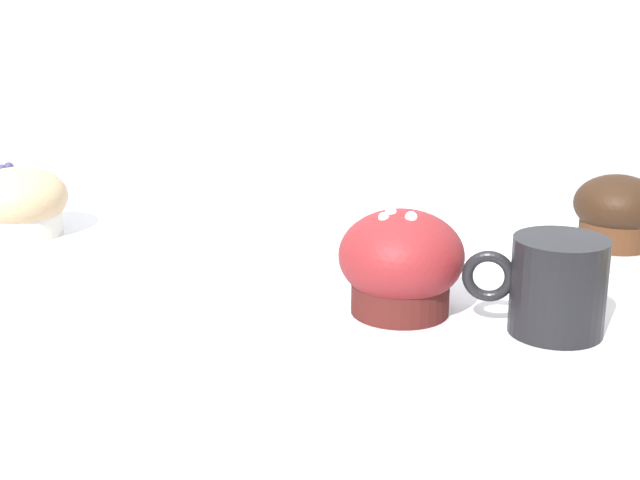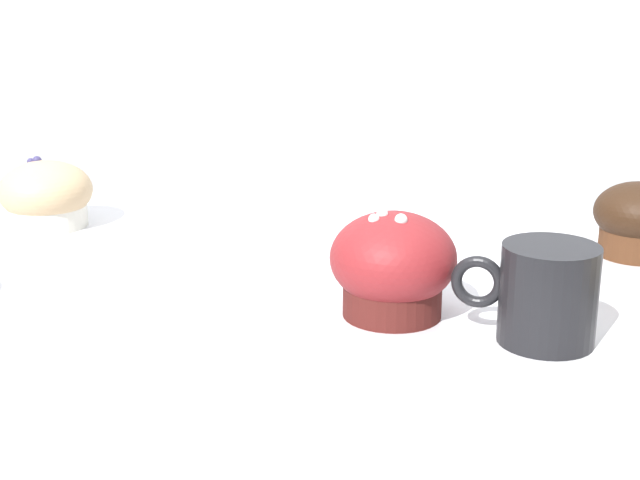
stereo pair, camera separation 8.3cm
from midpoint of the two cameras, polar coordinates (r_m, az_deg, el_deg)
name	(u,v)px [view 2 (the right image)]	position (r m, az deg, el deg)	size (l,w,h in m)	color
wall_back	(363,170)	(1.42, 4.44, 4.48)	(3.20, 0.10, 1.80)	#B2B7BC
muffin_front_center	(638,220)	(0.99, 22.00, 1.18)	(0.09, 0.09, 0.08)	#482816
muffin_back_right	(393,266)	(0.76, 7.80, -1.73)	(0.11, 0.11, 0.10)	#481815
muffin_front_right	(46,196)	(1.06, -15.03, 2.71)	(0.11, 0.11, 0.08)	silver
coffee_cup	(546,292)	(0.73, 17.43, -3.23)	(0.12, 0.08, 0.08)	black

